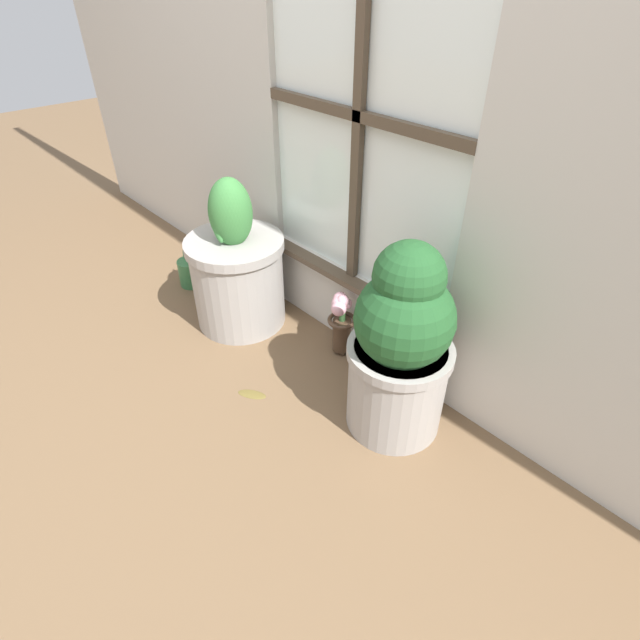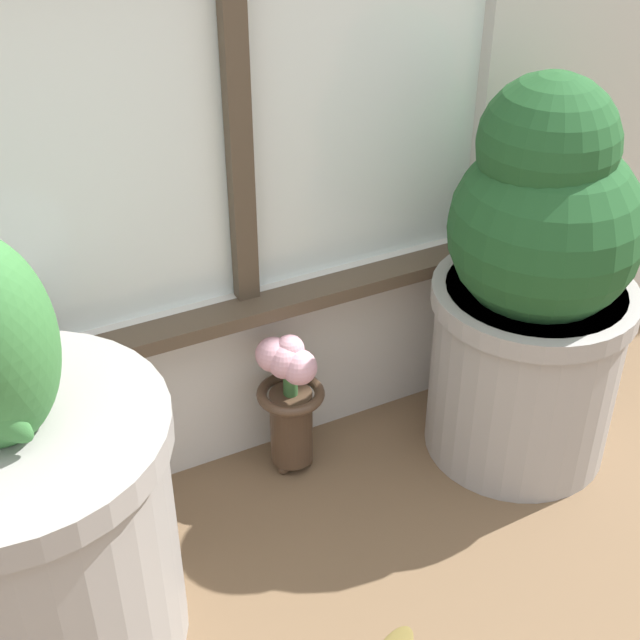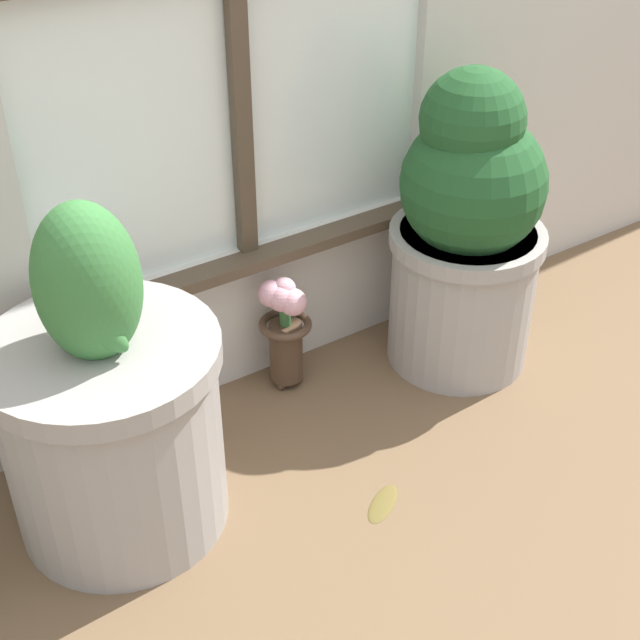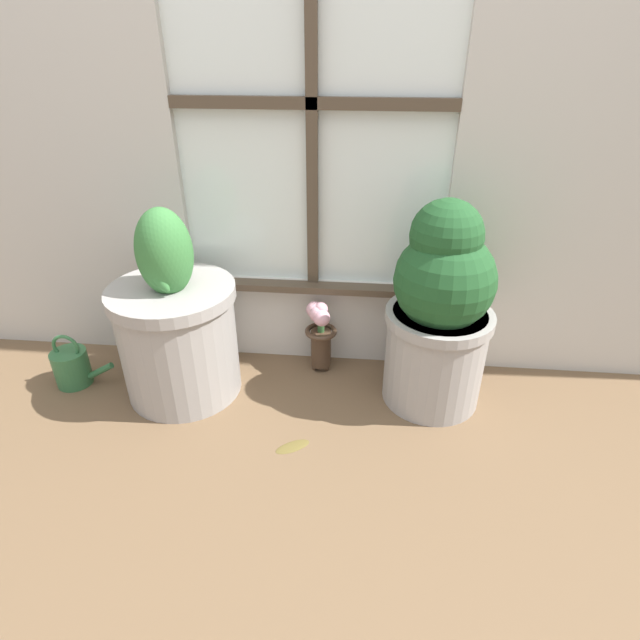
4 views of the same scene
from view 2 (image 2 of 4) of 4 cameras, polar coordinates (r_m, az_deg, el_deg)
name	(u,v)px [view 2 (image 2 of 4)]	position (r m, az deg, el deg)	size (l,w,h in m)	color
potted_plant_left	(24,509)	(1.24, -18.42, -11.42)	(0.41, 0.41, 0.65)	#9E9993
potted_plant_right	(535,287)	(1.50, 13.60, 2.07)	(0.34, 0.34, 0.69)	#9E9993
flower_vase	(289,392)	(1.50, -1.99, -4.65)	(0.12, 0.12, 0.28)	#473323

